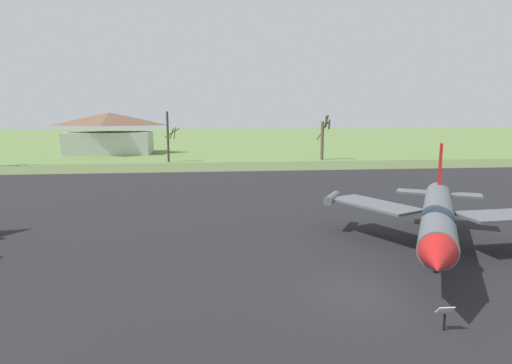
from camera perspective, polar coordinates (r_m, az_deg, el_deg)
The scene contains 8 objects.
ground_plane at distance 17.91m, azimuth 14.23°, elevation -15.04°, with size 600.00×600.00×0.00m, color #607F42.
asphalt_apron at distance 31.83m, azimuth 4.42°, elevation -4.21°, with size 88.18×50.57×0.05m, color black.
grass_verge_strip at distance 62.41m, azimuth -1.18°, elevation 2.18°, with size 148.18×12.00×0.06m, color #55643A.
jet_fighter_front_right at distance 23.27m, azimuth 23.97°, elevation -4.17°, with size 12.83×15.06×5.60m.
info_placard_front_right at distance 15.87m, azimuth 24.76°, elevation -16.41°, with size 0.56×0.31×0.94m.
bare_tree_left_of_center at distance 70.51m, azimuth -12.06°, elevation 6.22°, with size 2.62×2.87×8.42m.
bare_tree_center at distance 73.96m, azimuth 9.34°, elevation 6.31°, with size 2.59×2.70×7.94m.
visitor_building at distance 92.02m, azimuth -19.58°, elevation 6.41°, with size 17.76×14.52×8.55m.
Camera 1 is at (-6.11, -15.24, 7.14)m, focal length 28.78 mm.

